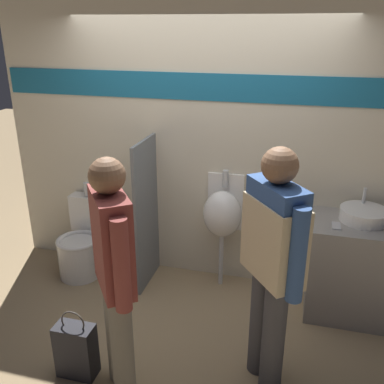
# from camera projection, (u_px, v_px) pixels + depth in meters

# --- Properties ---
(ground_plane) EXTENTS (16.00, 16.00, 0.00)m
(ground_plane) POSITION_uv_depth(u_px,v_px,m) (187.00, 303.00, 3.97)
(ground_plane) COLOR #997F5B
(display_wall) EXTENTS (4.02, 0.07, 2.70)m
(display_wall) POSITION_uv_depth(u_px,v_px,m) (204.00, 145.00, 4.01)
(display_wall) COLOR beige
(display_wall) RESTS_ON ground_plane
(sink_counter) EXTENTS (0.92, 0.58, 0.87)m
(sink_counter) POSITION_uv_depth(u_px,v_px,m) (362.00, 270.00, 3.70)
(sink_counter) COLOR gray
(sink_counter) RESTS_ON ground_plane
(sink_basin) EXTENTS (0.40, 0.40, 0.25)m
(sink_basin) POSITION_uv_depth(u_px,v_px,m) (364.00, 215.00, 3.59)
(sink_basin) COLOR white
(sink_basin) RESTS_ON sink_counter
(cell_phone) EXTENTS (0.07, 0.14, 0.01)m
(cell_phone) POSITION_uv_depth(u_px,v_px,m) (336.00, 226.00, 3.50)
(cell_phone) COLOR #B7B7BC
(cell_phone) RESTS_ON sink_counter
(divider_near_counter) EXTENTS (0.03, 0.56, 1.45)m
(divider_near_counter) POSITION_uv_depth(u_px,v_px,m) (146.00, 214.00, 4.08)
(divider_near_counter) COLOR slate
(divider_near_counter) RESTS_ON ground_plane
(urinal_near_counter) EXTENTS (0.36, 0.31, 1.16)m
(urinal_near_counter) POSITION_uv_depth(u_px,v_px,m) (223.00, 214.00, 4.02)
(urinal_near_counter) COLOR silver
(urinal_near_counter) RESTS_ON ground_plane
(toilet) EXTENTS (0.42, 0.59, 0.92)m
(toilet) POSITION_uv_depth(u_px,v_px,m) (82.00, 245.00, 4.38)
(toilet) COLOR white
(toilet) RESTS_ON ground_plane
(person_in_vest) EXTENTS (0.46, 0.51, 1.75)m
(person_in_vest) POSITION_uv_depth(u_px,v_px,m) (273.00, 256.00, 2.79)
(person_in_vest) COLOR #3D3D42
(person_in_vest) RESTS_ON ground_plane
(person_with_lanyard) EXTENTS (0.41, 0.50, 1.70)m
(person_with_lanyard) POSITION_uv_depth(u_px,v_px,m) (114.00, 271.00, 2.75)
(person_with_lanyard) COLOR #666056
(person_with_lanyard) RESTS_ON ground_plane
(shopping_bag) EXTENTS (0.28, 0.16, 0.55)m
(shopping_bag) POSITION_uv_depth(u_px,v_px,m) (76.00, 350.00, 3.10)
(shopping_bag) COLOR #232328
(shopping_bag) RESTS_ON ground_plane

